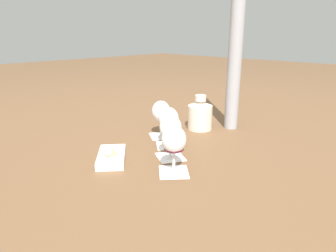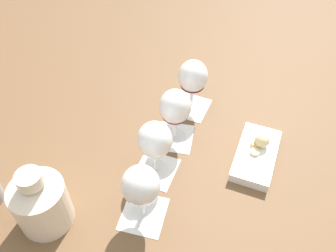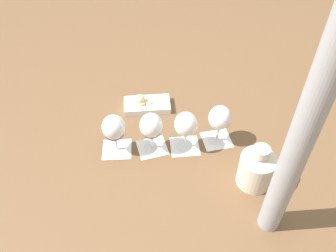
{
  "view_description": "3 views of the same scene",
  "coord_description": "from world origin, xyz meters",
  "px_view_note": "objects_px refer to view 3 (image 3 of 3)",
  "views": [
    {
      "loc": [
        0.73,
        -0.77,
        0.43
      ],
      "look_at": [
        0.0,
        -0.0,
        0.1
      ],
      "focal_mm": 32.0,
      "sensor_mm": 36.0,
      "label": 1
    },
    {
      "loc": [
        -0.53,
        0.18,
        0.7
      ],
      "look_at": [
        0.0,
        -0.0,
        0.1
      ],
      "focal_mm": 38.0,
      "sensor_mm": 36.0,
      "label": 2
    },
    {
      "loc": [
        0.59,
        0.58,
        0.95
      ],
      "look_at": [
        0.0,
        -0.0,
        0.1
      ],
      "focal_mm": 38.0,
      "sensor_mm": 36.0,
      "label": 3
    }
  ],
  "objects_px": {
    "wine_glass_3": "(114,129)",
    "ceramic_vase": "(257,168)",
    "wine_glass_0": "(220,119)",
    "wine_glass_2": "(151,127)",
    "snack_dish": "(146,104)",
    "umbrella_pole": "(316,101)",
    "wine_glass_1": "(186,126)"
  },
  "relations": [
    {
      "from": "wine_glass_2",
      "to": "umbrella_pole",
      "type": "xyz_separation_m",
      "value": [
        -0.04,
        0.45,
        0.37
      ]
    },
    {
      "from": "wine_glass_1",
      "to": "wine_glass_3",
      "type": "bearing_deg",
      "value": -42.38
    },
    {
      "from": "wine_glass_3",
      "to": "umbrella_pole",
      "type": "xyz_separation_m",
      "value": [
        -0.13,
        0.54,
        0.37
      ]
    },
    {
      "from": "ceramic_vase",
      "to": "wine_glass_3",
      "type": "bearing_deg",
      "value": -62.13
    },
    {
      "from": "snack_dish",
      "to": "wine_glass_3",
      "type": "bearing_deg",
      "value": 20.68
    },
    {
      "from": "ceramic_vase",
      "to": "snack_dish",
      "type": "relative_size",
      "value": 0.82
    },
    {
      "from": "wine_glass_0",
      "to": "wine_glass_3",
      "type": "bearing_deg",
      "value": -38.53
    },
    {
      "from": "wine_glass_1",
      "to": "wine_glass_3",
      "type": "relative_size",
      "value": 1.0
    },
    {
      "from": "ceramic_vase",
      "to": "umbrella_pole",
      "type": "relative_size",
      "value": 0.17
    },
    {
      "from": "wine_glass_3",
      "to": "ceramic_vase",
      "type": "xyz_separation_m",
      "value": [
        -0.22,
        0.42,
        -0.04
      ]
    },
    {
      "from": "wine_glass_3",
      "to": "snack_dish",
      "type": "relative_size",
      "value": 0.79
    },
    {
      "from": "wine_glass_1",
      "to": "snack_dish",
      "type": "xyz_separation_m",
      "value": [
        -0.05,
        -0.24,
        -0.09
      ]
    },
    {
      "from": "wine_glass_1",
      "to": "snack_dish",
      "type": "distance_m",
      "value": 0.26
    },
    {
      "from": "wine_glass_0",
      "to": "wine_glass_3",
      "type": "relative_size",
      "value": 1.0
    },
    {
      "from": "wine_glass_2",
      "to": "ceramic_vase",
      "type": "height_order",
      "value": "ceramic_vase"
    },
    {
      "from": "wine_glass_0",
      "to": "wine_glass_2",
      "type": "distance_m",
      "value": 0.23
    },
    {
      "from": "wine_glass_1",
      "to": "wine_glass_2",
      "type": "relative_size",
      "value": 1.0
    },
    {
      "from": "wine_glass_1",
      "to": "ceramic_vase",
      "type": "relative_size",
      "value": 0.96
    },
    {
      "from": "umbrella_pole",
      "to": "wine_glass_0",
      "type": "bearing_deg",
      "value": -115.72
    },
    {
      "from": "wine_glass_3",
      "to": "snack_dish",
      "type": "bearing_deg",
      "value": -159.32
    },
    {
      "from": "wine_glass_3",
      "to": "umbrella_pole",
      "type": "distance_m",
      "value": 0.67
    },
    {
      "from": "wine_glass_1",
      "to": "snack_dish",
      "type": "height_order",
      "value": "wine_glass_1"
    },
    {
      "from": "ceramic_vase",
      "to": "wine_glass_0",
      "type": "bearing_deg",
      "value": -106.32
    },
    {
      "from": "wine_glass_3",
      "to": "wine_glass_0",
      "type": "bearing_deg",
      "value": 141.47
    },
    {
      "from": "wine_glass_1",
      "to": "wine_glass_2",
      "type": "height_order",
      "value": "same"
    },
    {
      "from": "wine_glass_0",
      "to": "wine_glass_2",
      "type": "height_order",
      "value": "same"
    },
    {
      "from": "wine_glass_1",
      "to": "ceramic_vase",
      "type": "height_order",
      "value": "ceramic_vase"
    },
    {
      "from": "wine_glass_1",
      "to": "wine_glass_2",
      "type": "distance_m",
      "value": 0.11
    },
    {
      "from": "wine_glass_2",
      "to": "ceramic_vase",
      "type": "xyz_separation_m",
      "value": [
        -0.13,
        0.34,
        -0.03
      ]
    },
    {
      "from": "wine_glass_3",
      "to": "ceramic_vase",
      "type": "distance_m",
      "value": 0.48
    },
    {
      "from": "wine_glass_0",
      "to": "wine_glass_3",
      "type": "xyz_separation_m",
      "value": [
        0.28,
        -0.22,
        0.0
      ]
    },
    {
      "from": "wine_glass_3",
      "to": "ceramic_vase",
      "type": "relative_size",
      "value": 0.96
    }
  ]
}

